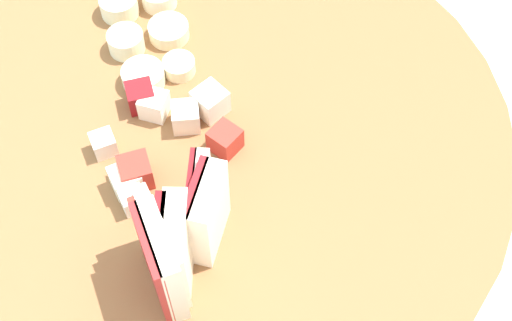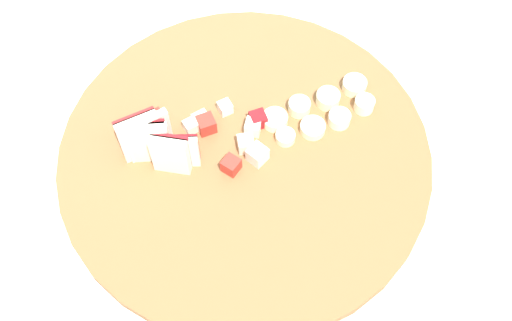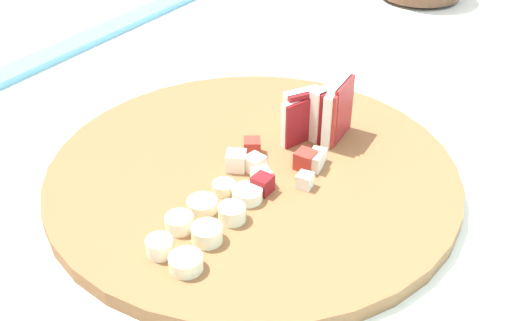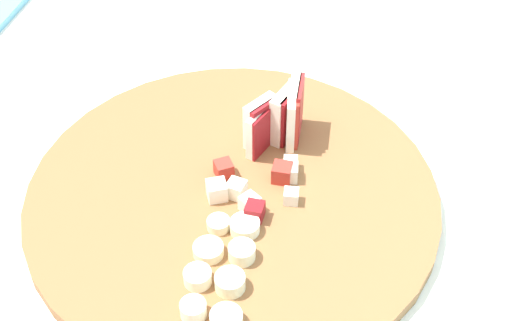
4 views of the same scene
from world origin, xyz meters
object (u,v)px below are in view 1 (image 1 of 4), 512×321
cutting_board (194,134)px  banana_slice_rows (138,16)px  apple_dice_pile (163,135)px  apple_wedge_fan (178,241)px

cutting_board → banana_slice_rows: size_ratio=3.12×
apple_dice_pile → banana_slice_rows: bearing=-2.4°
banana_slice_rows → apple_wedge_fan: bearing=176.5°
cutting_board → apple_wedge_fan: apple_wedge_fan is taller
cutting_board → apple_dice_pile: apple_dice_pile is taller
apple_wedge_fan → apple_dice_pile: bearing=-4.7°
cutting_board → banana_slice_rows: (0.10, 0.02, 0.01)m
cutting_board → banana_slice_rows: bearing=8.9°
apple_dice_pile → banana_slice_rows: apple_dice_pile is taller
cutting_board → apple_dice_pile: size_ratio=4.39×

